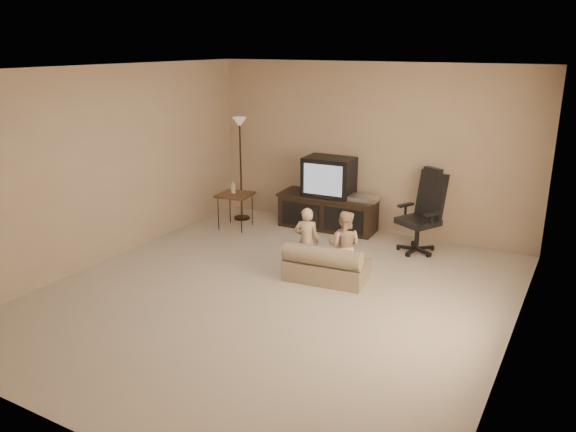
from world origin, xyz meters
name	(u,v)px	position (x,y,z in m)	size (l,w,h in m)	color
floor	(275,295)	(0.00, 0.00, 0.00)	(5.50, 5.50, 0.00)	#B7A792
room_shell	(274,164)	(0.00, 0.00, 1.52)	(5.50, 5.50, 5.50)	white
tv_stand	(329,199)	(-0.51, 2.49, 0.46)	(1.58, 0.65, 1.11)	black
office_chair	(422,222)	(1.03, 2.20, 0.42)	(0.72, 0.73, 1.16)	black
side_table	(235,195)	(-1.78, 1.81, 0.52)	(0.55, 0.55, 0.73)	brown
floor_lamp	(240,146)	(-1.95, 2.23, 1.20)	(0.26, 0.26, 1.65)	black
child_sofa	(325,266)	(0.32, 0.65, 0.19)	(1.02, 0.65, 0.47)	tan
toddler_left	(307,241)	(0.02, 0.74, 0.43)	(0.31, 0.23, 0.85)	tan
toddler_right	(344,246)	(0.50, 0.80, 0.43)	(0.42, 0.23, 0.87)	tan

